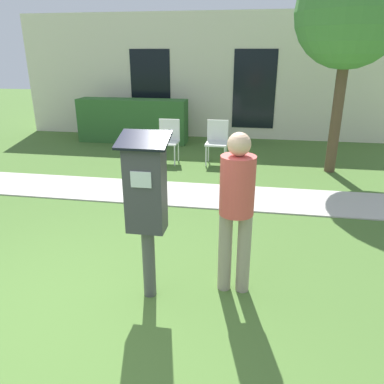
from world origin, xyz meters
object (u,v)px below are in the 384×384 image
(outdoor_chair_left, at_px, (168,137))
(outdoor_chair_middle, at_px, (217,139))
(person_standing, at_px, (237,203))
(parking_meter, at_px, (146,197))

(outdoor_chair_left, height_order, outdoor_chair_middle, same)
(outdoor_chair_left, bearing_deg, outdoor_chair_middle, 6.74)
(person_standing, height_order, outdoor_chair_left, person_standing)
(parking_meter, distance_m, outdoor_chair_left, 4.75)
(parking_meter, relative_size, outdoor_chair_left, 1.77)
(parking_meter, xyz_separation_m, person_standing, (0.79, 0.23, -0.09))
(parking_meter, bearing_deg, person_standing, 16.12)
(outdoor_chair_left, relative_size, outdoor_chair_middle, 1.00)
(outdoor_chair_middle, bearing_deg, parking_meter, -110.60)
(parking_meter, height_order, outdoor_chair_middle, parking_meter)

